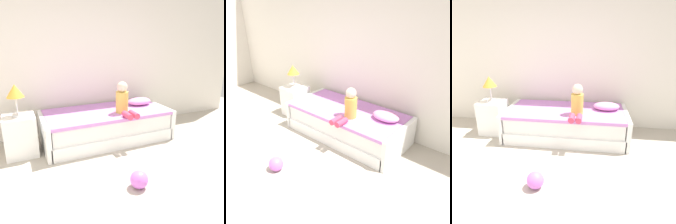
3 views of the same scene
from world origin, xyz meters
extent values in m
plane|color=#B2A899|center=(0.00, 0.00, 0.00)|extent=(9.20, 9.20, 0.00)
cube|color=silver|center=(0.00, 2.60, 1.45)|extent=(7.20, 0.10, 2.90)
cube|color=white|center=(0.33, 2.00, 0.10)|extent=(2.00, 1.00, 0.20)
cube|color=white|center=(0.33, 2.00, 0.33)|extent=(1.94, 0.94, 0.25)
cube|color=#C67FD1|center=(0.33, 2.00, 0.47)|extent=(1.98, 0.98, 0.05)
cube|color=white|center=(-0.69, 2.00, 0.25)|extent=(0.07, 1.00, 0.50)
cube|color=white|center=(1.35, 2.00, 0.25)|extent=(0.07, 1.00, 0.50)
cube|color=white|center=(-1.02, 1.98, 0.30)|extent=(0.44, 0.44, 0.60)
cylinder|color=silver|center=(-1.02, 1.98, 0.61)|extent=(0.15, 0.15, 0.03)
cylinder|color=silver|center=(-1.02, 1.98, 0.75)|extent=(0.02, 0.02, 0.24)
cone|color=#F29E33|center=(-1.02, 1.98, 0.96)|extent=(0.24, 0.24, 0.18)
cylinder|color=gold|center=(0.53, 1.82, 0.67)|extent=(0.20, 0.20, 0.34)
sphere|color=beige|center=(0.53, 1.82, 0.92)|extent=(0.17, 0.17, 0.17)
cylinder|color=#D83F60|center=(0.48, 1.52, 0.55)|extent=(0.09, 0.22, 0.09)
cylinder|color=#D83F60|center=(0.59, 1.52, 0.55)|extent=(0.09, 0.22, 0.09)
ellipsoid|color=#EA8CC6|center=(1.02, 2.10, 0.56)|extent=(0.44, 0.30, 0.13)
sphere|color=#CC66D8|center=(0.15, 0.58, 0.11)|extent=(0.21, 0.21, 0.21)
camera|label=1|loc=(-1.04, -1.34, 1.62)|focal=36.47mm
camera|label=2|loc=(2.59, -0.93, 2.29)|focal=38.22mm
camera|label=3|loc=(0.78, -1.41, 1.75)|focal=33.73mm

